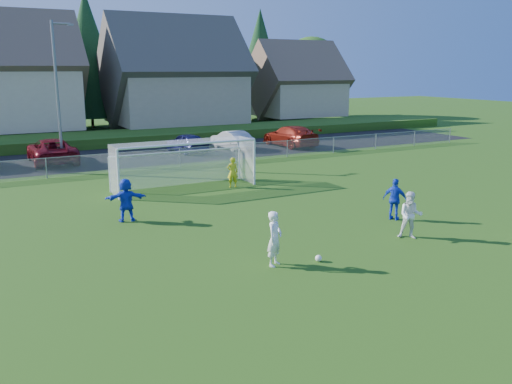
{
  "coord_description": "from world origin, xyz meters",
  "views": [
    {
      "loc": [
        -9.78,
        -10.24,
        6.17
      ],
      "look_at": [
        0.0,
        8.0,
        1.4
      ],
      "focal_mm": 38.0,
      "sensor_mm": 36.0,
      "label": 1
    }
  ],
  "objects_px": {
    "car_c": "(52,151)",
    "goalkeeper": "(233,172)",
    "car_g": "(290,136)",
    "player_blue_a": "(395,199)",
    "player_white_a": "(275,239)",
    "player_white_b": "(411,215)",
    "player_blue_b": "(126,200)",
    "soccer_ball": "(319,258)",
    "car_f": "(232,140)",
    "soccer_goal": "(183,157)",
    "car_e": "(187,143)"
  },
  "relations": [
    {
      "from": "player_blue_b",
      "to": "car_f",
      "type": "xyz_separation_m",
      "value": [
        12.56,
        16.13,
        -0.18
      ]
    },
    {
      "from": "car_c",
      "to": "soccer_goal",
      "type": "xyz_separation_m",
      "value": [
        4.94,
        -11.27,
        0.82
      ]
    },
    {
      "from": "player_blue_a",
      "to": "player_white_b",
      "type": "bearing_deg",
      "value": 119.96
    },
    {
      "from": "player_white_b",
      "to": "car_f",
      "type": "xyz_separation_m",
      "value": [
        3.96,
        23.35,
        -0.16
      ]
    },
    {
      "from": "soccer_ball",
      "to": "car_f",
      "type": "height_order",
      "value": "car_f"
    },
    {
      "from": "goalkeeper",
      "to": "soccer_ball",
      "type": "bearing_deg",
      "value": 90.94
    },
    {
      "from": "soccer_ball",
      "to": "player_blue_a",
      "type": "bearing_deg",
      "value": 25.24
    },
    {
      "from": "car_c",
      "to": "car_f",
      "type": "height_order",
      "value": "car_c"
    },
    {
      "from": "player_blue_b",
      "to": "car_c",
      "type": "height_order",
      "value": "player_blue_b"
    },
    {
      "from": "car_g",
      "to": "soccer_goal",
      "type": "bearing_deg",
      "value": 36.41
    },
    {
      "from": "car_g",
      "to": "player_blue_a",
      "type": "bearing_deg",
      "value": 67.45
    },
    {
      "from": "player_white_a",
      "to": "car_c",
      "type": "height_order",
      "value": "player_white_a"
    },
    {
      "from": "player_white_b",
      "to": "soccer_goal",
      "type": "height_order",
      "value": "soccer_goal"
    },
    {
      "from": "player_white_a",
      "to": "car_e",
      "type": "xyz_separation_m",
      "value": [
        6.07,
        23.41,
        -0.17
      ]
    },
    {
      "from": "car_c",
      "to": "car_e",
      "type": "relative_size",
      "value": 1.37
    },
    {
      "from": "soccer_ball",
      "to": "player_blue_a",
      "type": "relative_size",
      "value": 0.13
    },
    {
      "from": "player_blue_a",
      "to": "soccer_goal",
      "type": "height_order",
      "value": "soccer_goal"
    },
    {
      "from": "player_white_a",
      "to": "player_white_b",
      "type": "height_order",
      "value": "player_white_a"
    },
    {
      "from": "player_blue_b",
      "to": "soccer_goal",
      "type": "xyz_separation_m",
      "value": [
        4.33,
        4.88,
        0.73
      ]
    },
    {
      "from": "player_white_b",
      "to": "player_blue_b",
      "type": "xyz_separation_m",
      "value": [
        -8.6,
        7.22,
        0.02
      ]
    },
    {
      "from": "soccer_ball",
      "to": "player_white_a",
      "type": "xyz_separation_m",
      "value": [
        -1.43,
        0.38,
        0.78
      ]
    },
    {
      "from": "goalkeeper",
      "to": "soccer_goal",
      "type": "height_order",
      "value": "soccer_goal"
    },
    {
      "from": "car_c",
      "to": "car_f",
      "type": "distance_m",
      "value": 13.17
    },
    {
      "from": "car_e",
      "to": "soccer_ball",
      "type": "bearing_deg",
      "value": 71.61
    },
    {
      "from": "soccer_ball",
      "to": "player_blue_b",
      "type": "bearing_deg",
      "value": 118.82
    },
    {
      "from": "soccer_ball",
      "to": "player_blue_b",
      "type": "xyz_separation_m",
      "value": [
        -4.22,
        7.67,
        0.79
      ]
    },
    {
      "from": "goalkeeper",
      "to": "soccer_goal",
      "type": "distance_m",
      "value": 2.7
    },
    {
      "from": "player_blue_b",
      "to": "car_g",
      "type": "bearing_deg",
      "value": -128.24
    },
    {
      "from": "car_e",
      "to": "car_g",
      "type": "relative_size",
      "value": 0.75
    },
    {
      "from": "player_blue_b",
      "to": "car_c",
      "type": "relative_size",
      "value": 0.31
    },
    {
      "from": "car_c",
      "to": "goalkeeper",
      "type": "bearing_deg",
      "value": 119.94
    },
    {
      "from": "car_c",
      "to": "player_blue_a",
      "type": "bearing_deg",
      "value": 115.85
    },
    {
      "from": "soccer_ball",
      "to": "goalkeeper",
      "type": "bearing_deg",
      "value": 78.04
    },
    {
      "from": "player_white_a",
      "to": "goalkeeper",
      "type": "relative_size",
      "value": 1.11
    },
    {
      "from": "player_blue_a",
      "to": "goalkeeper",
      "type": "relative_size",
      "value": 1.08
    },
    {
      "from": "soccer_ball",
      "to": "player_white_a",
      "type": "bearing_deg",
      "value": 164.97
    },
    {
      "from": "goalkeeper",
      "to": "player_white_a",
      "type": "bearing_deg",
      "value": 83.67
    },
    {
      "from": "soccer_goal",
      "to": "player_white_a",
      "type": "bearing_deg",
      "value": -97.2
    },
    {
      "from": "player_blue_a",
      "to": "car_g",
      "type": "distance_m",
      "value": 21.68
    },
    {
      "from": "goalkeeper",
      "to": "soccer_goal",
      "type": "xyz_separation_m",
      "value": [
        -2.32,
        1.11,
        0.83
      ]
    },
    {
      "from": "car_f",
      "to": "soccer_goal",
      "type": "relative_size",
      "value": 0.59
    },
    {
      "from": "soccer_ball",
      "to": "car_e",
      "type": "xyz_separation_m",
      "value": [
        4.63,
        23.79,
        0.61
      ]
    },
    {
      "from": "soccer_ball",
      "to": "goalkeeper",
      "type": "relative_size",
      "value": 0.14
    },
    {
      "from": "goalkeeper",
      "to": "car_e",
      "type": "xyz_separation_m",
      "value": [
        2.21,
        12.35,
        -0.07
      ]
    },
    {
      "from": "soccer_ball",
      "to": "soccer_goal",
      "type": "bearing_deg",
      "value": 89.53
    },
    {
      "from": "player_white_a",
      "to": "car_f",
      "type": "distance_m",
      "value": 25.38
    },
    {
      "from": "soccer_ball",
      "to": "car_f",
      "type": "xyz_separation_m",
      "value": [
        8.33,
        23.81,
        0.61
      ]
    },
    {
      "from": "player_white_a",
      "to": "player_white_b",
      "type": "distance_m",
      "value": 5.81
    },
    {
      "from": "player_white_b",
      "to": "goalkeeper",
      "type": "xyz_separation_m",
      "value": [
        -1.95,
        10.98,
        -0.08
      ]
    },
    {
      "from": "player_blue_a",
      "to": "soccer_ball",
      "type": "bearing_deg",
      "value": 84.76
    }
  ]
}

